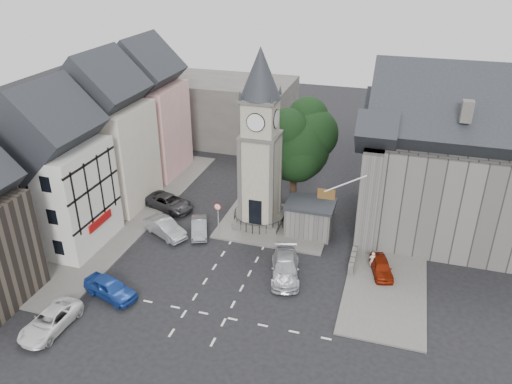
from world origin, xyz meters
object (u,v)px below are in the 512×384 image
(stone_shelter, at_px, (310,218))
(pedestrian, at_px, (372,260))
(clock_tower, at_px, (260,142))
(car_east_red, at_px, (381,267))
(car_west_blue, at_px, (110,288))

(stone_shelter, distance_m, pedestrian, 7.17)
(clock_tower, distance_m, pedestrian, 13.75)
(car_east_red, relative_size, pedestrian, 2.39)
(stone_shelter, xyz_separation_m, car_west_blue, (-12.30, -13.21, -0.79))
(clock_tower, xyz_separation_m, car_east_red, (11.50, -4.99, -7.50))
(car_west_blue, bearing_deg, car_east_red, -48.71)
(car_west_blue, xyz_separation_m, pedestrian, (18.24, 9.28, 0.01))
(car_east_red, distance_m, pedestrian, 0.96)
(car_west_blue, bearing_deg, pedestrian, -46.39)
(clock_tower, distance_m, car_east_red, 14.61)
(stone_shelter, relative_size, pedestrian, 2.82)
(car_west_blue, bearing_deg, clock_tower, -12.04)
(car_east_red, height_order, pedestrian, pedestrian)
(clock_tower, xyz_separation_m, car_west_blue, (-7.50, -13.71, -7.37))
(stone_shelter, bearing_deg, pedestrian, -33.56)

